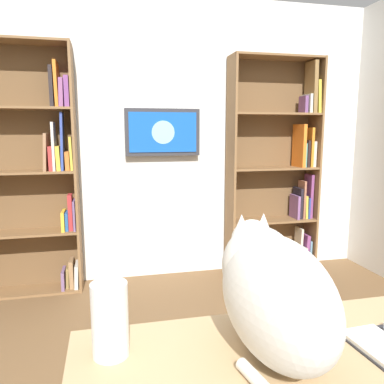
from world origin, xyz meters
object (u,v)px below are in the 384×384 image
Objects in this scene: bookshelf_left at (281,169)px; bookshelf_right at (33,170)px; paper_towel_roll at (110,320)px; cat at (270,287)px; wall_mounted_tv at (163,132)px.

bookshelf_right reaches higher than bookshelf_left.
bookshelf_left is at bearing -125.52° from paper_towel_roll.
paper_towel_roll is at bearing -8.72° from cat.
bookshelf_left is 3.07× the size of cat.
wall_mounted_tv is 2.63m from cat.
bookshelf_right is at bearing -0.06° from bookshelf_left.
wall_mounted_tv is (1.20, -0.08, 0.37)m from bookshelf_left.
bookshelf_right is 1.21m from wall_mounted_tv.
bookshelf_right is 3.08× the size of wall_mounted_tv.
wall_mounted_tv is 3.11× the size of paper_towel_roll.
paper_towel_roll is at bearing 54.48° from bookshelf_left.
cat is (0.06, 2.59, -0.46)m from wall_mounted_tv.
bookshelf_left is 2.81m from cat.
wall_mounted_tv reaches higher than cat.
bookshelf_right is at bearing 3.68° from wall_mounted_tv.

